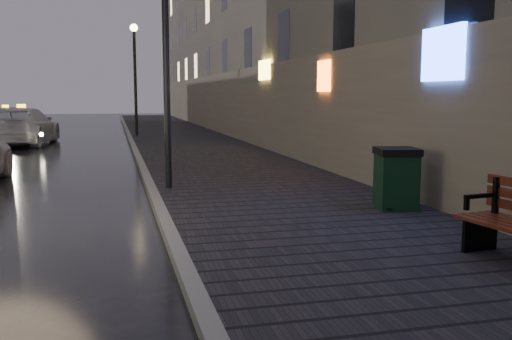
{
  "coord_description": "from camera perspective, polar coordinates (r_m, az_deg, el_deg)",
  "views": [
    {
      "loc": [
        0.73,
        -6.1,
        2.12
      ],
      "look_at": [
        3.07,
        3.21,
        0.85
      ],
      "focal_mm": 40.0,
      "sensor_mm": 36.0,
      "label": 1
    }
  ],
  "objects": [
    {
      "name": "sidewalk",
      "position": [
        27.36,
        -7.44,
        3.2
      ],
      "size": [
        4.6,
        58.0,
        0.15
      ],
      "primitive_type": "cube",
      "color": "black",
      "rests_on": "ground"
    },
    {
      "name": "trash_bin",
      "position": [
        10.18,
        13.85,
        -0.77
      ],
      "size": [
        0.81,
        0.81,
        1.06
      ],
      "rotation": [
        0.0,
        0.0,
        -0.19
      ],
      "color": "black",
      "rests_on": "sidewalk"
    },
    {
      "name": "taxi_far",
      "position": [
        36.6,
        -23.71,
        4.68
      ],
      "size": [
        2.6,
        5.12,
        1.38
      ],
      "primitive_type": "imported",
      "rotation": [
        0.0,
        0.0,
        0.06
      ],
      "color": "#BAB9BF",
      "rests_on": "ground"
    },
    {
      "name": "lamp_far",
      "position": [
        28.15,
        -12.02,
        10.18
      ],
      "size": [
        0.36,
        0.36,
        5.28
      ],
      "color": "black",
      "rests_on": "sidewalk"
    },
    {
      "name": "taxi_mid",
      "position": [
        26.04,
        -22.33,
        4.06
      ],
      "size": [
        2.79,
        5.66,
        1.58
      ],
      "primitive_type": "imported",
      "rotation": [
        0.0,
        0.0,
        3.03
      ],
      "color": "silver",
      "rests_on": "ground"
    },
    {
      "name": "curb",
      "position": [
        27.19,
        -12.48,
        3.06
      ],
      "size": [
        0.2,
        58.0,
        0.15
      ],
      "primitive_type": "cube",
      "color": "slate",
      "rests_on": "ground"
    },
    {
      "name": "building_near",
      "position": [
        32.04,
        -2.62,
        15.4
      ],
      "size": [
        1.8,
        50.0,
        13.0
      ],
      "primitive_type": "cube",
      "color": "#605B54",
      "rests_on": "ground"
    },
    {
      "name": "ground",
      "position": [
        6.5,
        -20.2,
        -12.0
      ],
      "size": [
        120.0,
        120.0,
        0.0
      ],
      "primitive_type": "plane",
      "color": "black",
      "rests_on": "ground"
    },
    {
      "name": "lamp_near",
      "position": [
        12.23,
        -9.04,
        13.88
      ],
      "size": [
        0.36,
        0.36,
        5.28
      ],
      "color": "black",
      "rests_on": "sidewalk"
    }
  ]
}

